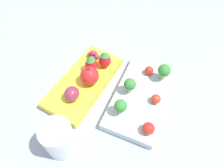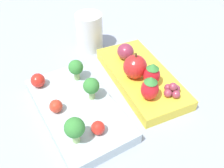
{
  "view_description": "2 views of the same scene",
  "coord_description": "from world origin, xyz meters",
  "px_view_note": "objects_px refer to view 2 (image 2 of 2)",
  "views": [
    {
      "loc": [
        0.26,
        0.1,
        0.42
      ],
      "look_at": [
        -0.0,
        0.0,
        0.03
      ],
      "focal_mm": 32.0,
      "sensor_mm": 36.0,
      "label": 1
    },
    {
      "loc": [
        -0.29,
        0.19,
        0.34
      ],
      "look_at": [
        -0.0,
        0.0,
        0.03
      ],
      "focal_mm": 40.0,
      "sensor_mm": 36.0,
      "label": 2
    }
  ],
  "objects_px": {
    "bento_box_savoury": "(78,109)",
    "cherry_tomato_1": "(98,128)",
    "broccoli_floret_0": "(76,68)",
    "broccoli_floret_1": "(91,87)",
    "cherry_tomato_2": "(55,104)",
    "plum": "(125,52)",
    "broccoli_floret_2": "(75,128)",
    "bento_box_fruit": "(142,78)",
    "grape_cluster": "(172,90)",
    "drinking_cup": "(89,32)",
    "cherry_tomato_0": "(38,80)",
    "apple": "(134,65)",
    "strawberry_1": "(152,75)",
    "strawberry_0": "(150,88)"
  },
  "relations": [
    {
      "from": "bento_box_savoury",
      "to": "cherry_tomato_1",
      "type": "height_order",
      "value": "cherry_tomato_1"
    },
    {
      "from": "broccoli_floret_0",
      "to": "broccoli_floret_1",
      "type": "distance_m",
      "value": 0.06
    },
    {
      "from": "cherry_tomato_2",
      "to": "plum",
      "type": "relative_size",
      "value": 0.6
    },
    {
      "from": "broccoli_floret_0",
      "to": "broccoli_floret_2",
      "type": "distance_m",
      "value": 0.14
    },
    {
      "from": "bento_box_fruit",
      "to": "grape_cluster",
      "type": "relative_size",
      "value": 6.73
    },
    {
      "from": "broccoli_floret_2",
      "to": "drinking_cup",
      "type": "distance_m",
      "value": 0.28
    },
    {
      "from": "broccoli_floret_1",
      "to": "cherry_tomato_0",
      "type": "xyz_separation_m",
      "value": [
        0.08,
        0.07,
        -0.01
      ]
    },
    {
      "from": "cherry_tomato_1",
      "to": "plum",
      "type": "relative_size",
      "value": 0.59
    },
    {
      "from": "bento_box_savoury",
      "to": "cherry_tomato_1",
      "type": "bearing_deg",
      "value": -179.53
    },
    {
      "from": "broccoli_floret_2",
      "to": "bento_box_fruit",
      "type": "bearing_deg",
      "value": -69.26
    },
    {
      "from": "broccoli_floret_0",
      "to": "apple",
      "type": "distance_m",
      "value": 0.11
    },
    {
      "from": "strawberry_1",
      "to": "plum",
      "type": "bearing_deg",
      "value": -4.6
    },
    {
      "from": "grape_cluster",
      "to": "cherry_tomato_2",
      "type": "bearing_deg",
      "value": 66.69
    },
    {
      "from": "bento_box_savoury",
      "to": "cherry_tomato_1",
      "type": "xyz_separation_m",
      "value": [
        -0.07,
        -0.0,
        0.02
      ]
    },
    {
      "from": "broccoli_floret_0",
      "to": "strawberry_0",
      "type": "relative_size",
      "value": 0.89
    },
    {
      "from": "bento_box_fruit",
      "to": "cherry_tomato_0",
      "type": "bearing_deg",
      "value": 66.63
    },
    {
      "from": "cherry_tomato_1",
      "to": "apple",
      "type": "xyz_separation_m",
      "value": [
        0.08,
        -0.13,
        0.01
      ]
    },
    {
      "from": "bento_box_fruit",
      "to": "cherry_tomato_1",
      "type": "xyz_separation_m",
      "value": [
        -0.07,
        0.15,
        0.02
      ]
    },
    {
      "from": "broccoli_floret_0",
      "to": "drinking_cup",
      "type": "xyz_separation_m",
      "value": [
        0.11,
        -0.09,
        -0.01
      ]
    },
    {
      "from": "broccoli_floret_0",
      "to": "broccoli_floret_1",
      "type": "xyz_separation_m",
      "value": [
        -0.06,
        0.0,
        0.0
      ]
    },
    {
      "from": "broccoli_floret_2",
      "to": "strawberry_0",
      "type": "distance_m",
      "value": 0.15
    },
    {
      "from": "cherry_tomato_0",
      "to": "cherry_tomato_1",
      "type": "bearing_deg",
      "value": -166.33
    },
    {
      "from": "cherry_tomato_2",
      "to": "broccoli_floret_1",
      "type": "bearing_deg",
      "value": -99.34
    },
    {
      "from": "apple",
      "to": "strawberry_0",
      "type": "bearing_deg",
      "value": 167.37
    },
    {
      "from": "broccoli_floret_1",
      "to": "broccoli_floret_2",
      "type": "distance_m",
      "value": 0.09
    },
    {
      "from": "strawberry_1",
      "to": "grape_cluster",
      "type": "height_order",
      "value": "strawberry_1"
    },
    {
      "from": "grape_cluster",
      "to": "bento_box_savoury",
      "type": "bearing_deg",
      "value": 65.48
    },
    {
      "from": "broccoli_floret_0",
      "to": "bento_box_savoury",
      "type": "bearing_deg",
      "value": 152.26
    },
    {
      "from": "bento_box_savoury",
      "to": "strawberry_0",
      "type": "distance_m",
      "value": 0.13
    },
    {
      "from": "apple",
      "to": "drinking_cup",
      "type": "distance_m",
      "value": 0.16
    },
    {
      "from": "broccoli_floret_2",
      "to": "grape_cluster",
      "type": "height_order",
      "value": "broccoli_floret_2"
    },
    {
      "from": "bento_box_fruit",
      "to": "cherry_tomato_0",
      "type": "distance_m",
      "value": 0.2
    },
    {
      "from": "cherry_tomato_0",
      "to": "plum",
      "type": "distance_m",
      "value": 0.19
    },
    {
      "from": "strawberry_0",
      "to": "plum",
      "type": "distance_m",
      "value": 0.13
    },
    {
      "from": "broccoli_floret_1",
      "to": "strawberry_0",
      "type": "relative_size",
      "value": 0.9
    },
    {
      "from": "cherry_tomato_1",
      "to": "grape_cluster",
      "type": "relative_size",
      "value": 0.63
    },
    {
      "from": "strawberry_0",
      "to": "drinking_cup",
      "type": "xyz_separation_m",
      "value": [
        0.23,
        -0.01,
        -0.0
      ]
    },
    {
      "from": "drinking_cup",
      "to": "grape_cluster",
      "type": "bearing_deg",
      "value": -172.03
    },
    {
      "from": "cherry_tomato_1",
      "to": "drinking_cup",
      "type": "relative_size",
      "value": 0.25
    },
    {
      "from": "drinking_cup",
      "to": "broccoli_floret_2",
      "type": "bearing_deg",
      "value": 146.32
    },
    {
      "from": "broccoli_floret_0",
      "to": "plum",
      "type": "bearing_deg",
      "value": -88.43
    },
    {
      "from": "broccoli_floret_2",
      "to": "strawberry_0",
      "type": "xyz_separation_m",
      "value": [
        0.01,
        -0.15,
        -0.01
      ]
    },
    {
      "from": "bento_box_savoury",
      "to": "drinking_cup",
      "type": "distance_m",
      "value": 0.21
    },
    {
      "from": "plum",
      "to": "bento_box_savoury",
      "type": "bearing_deg",
      "value": 113.37
    },
    {
      "from": "broccoli_floret_0",
      "to": "strawberry_0",
      "type": "distance_m",
      "value": 0.14
    },
    {
      "from": "apple",
      "to": "bento_box_fruit",
      "type": "bearing_deg",
      "value": -113.49
    },
    {
      "from": "broccoli_floret_2",
      "to": "cherry_tomato_1",
      "type": "relative_size",
      "value": 2.13
    },
    {
      "from": "broccoli_floret_0",
      "to": "apple",
      "type": "height_order",
      "value": "apple"
    },
    {
      "from": "cherry_tomato_2",
      "to": "apple",
      "type": "distance_m",
      "value": 0.17
    },
    {
      "from": "drinking_cup",
      "to": "bento_box_fruit",
      "type": "bearing_deg",
      "value": -171.08
    }
  ]
}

